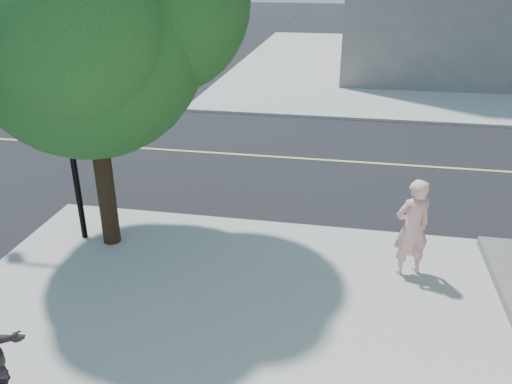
# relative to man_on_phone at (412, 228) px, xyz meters

# --- Properties ---
(ground) EXTENTS (140.00, 140.00, 0.00)m
(ground) POSITION_rel_man_on_phone_xyz_m (-6.86, 1.58, -1.07)
(ground) COLOR black
(ground) RESTS_ON ground
(road_ew) EXTENTS (140.00, 9.00, 0.01)m
(road_ew) POSITION_rel_man_on_phone_xyz_m (-6.86, 6.08, -1.07)
(road_ew) COLOR black
(road_ew) RESTS_ON ground
(sidewalk_ne) EXTENTS (29.00, 25.00, 0.12)m
(sidewalk_ne) POSITION_rel_man_on_phone_xyz_m (6.64, 23.08, -1.01)
(sidewalk_ne) COLOR #A4A599
(sidewalk_ne) RESTS_ON ground
(man_on_phone) EXTENTS (0.82, 0.70, 1.91)m
(man_on_phone) POSITION_rel_man_on_phone_xyz_m (0.00, 0.00, 0.00)
(man_on_phone) COLOR #F2ADA8
(man_on_phone) RESTS_ON sidewalk_se
(street_tree) EXTENTS (5.42, 4.93, 7.20)m
(street_tree) POSITION_rel_man_on_phone_xyz_m (-5.88, 0.10, 3.69)
(street_tree) COLOR black
(street_tree) RESTS_ON sidewalk_se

